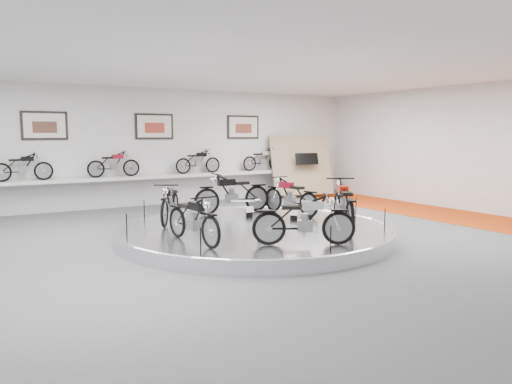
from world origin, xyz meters
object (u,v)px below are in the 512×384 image
bike_d (193,219)px  bike_f (344,204)px  display_platform (255,233)px  bike_a (290,196)px  bike_c (170,203)px  bike_b (232,193)px  shelf (158,177)px  bike_e (304,220)px

bike_d → bike_f: 3.58m
display_platform → bike_a: (1.71, 0.98, 0.65)m
bike_c → bike_d: bike_c is taller
bike_f → bike_b: bearing=50.2°
shelf → bike_f: bearing=-78.2°
bike_c → bike_b: bearing=135.5°
display_platform → bike_d: (-1.96, -0.90, 0.63)m
display_platform → bike_a: bearing=30.0°
bike_d → bike_a: bearing=111.0°
bike_a → bike_f: bike_f is taller
display_platform → bike_c: size_ratio=3.84×
bike_e → shelf: bearing=118.0°
shelf → bike_f: size_ratio=5.74×
bike_e → bike_d: bearing=172.9°
bike_c → bike_d: (-0.45, -2.39, -0.01)m
bike_a → bike_f: size_ratio=0.89×
shelf → bike_a: 5.68m
bike_b → bike_c: size_ratio=1.13×
bike_b → bike_e: bike_b is taller
display_platform → shelf: (0.00, 6.40, 0.85)m
bike_c → bike_d: bearing=21.8°
bike_b → bike_c: 2.02m
bike_c → bike_a: bearing=113.6°
shelf → bike_c: bike_c is taller
bike_a → shelf: bearing=8.2°
bike_e → bike_c: bearing=138.8°
bike_a → bike_b: bearing=43.1°
bike_d → shelf: bearing=158.8°
bike_c → bike_e: bearing=52.0°
shelf → bike_b: size_ratio=5.87×
shelf → bike_b: 4.48m
bike_b → bike_d: bike_b is taller
bike_d → bike_f: size_ratio=0.86×
bike_a → bike_e: (-1.92, -3.18, -0.00)m
bike_b → shelf: bearing=-80.5°
display_platform → bike_b: bike_b is taller
bike_a → bike_c: bike_a is taller
display_platform → bike_e: size_ratio=3.76×
bike_e → bike_b: bearing=110.2°
bike_a → display_platform: bearing=110.7°
bike_f → bike_e: bearing=147.8°
bike_a → bike_d: 4.12m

